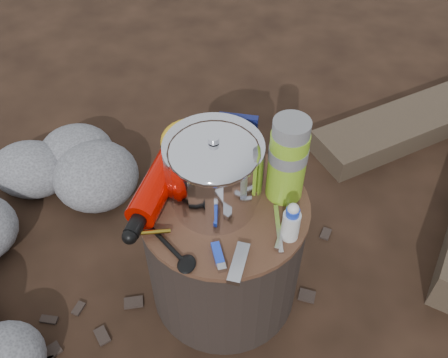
% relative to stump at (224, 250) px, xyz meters
% --- Properties ---
extents(ground, '(60.00, 60.00, 0.00)m').
position_rel_stump_xyz_m(ground, '(0.00, 0.00, -0.19)').
color(ground, black).
rests_on(ground, ground).
extents(stump, '(0.42, 0.42, 0.39)m').
position_rel_stump_xyz_m(stump, '(0.00, 0.00, 0.00)').
color(stump, black).
rests_on(stump, ground).
extents(rock_ring, '(0.43, 0.94, 0.19)m').
position_rel_stump_xyz_m(rock_ring, '(-0.61, 0.02, -0.10)').
color(rock_ring, slate).
rests_on(rock_ring, ground).
extents(log_small, '(1.00, 0.84, 0.09)m').
position_rel_stump_xyz_m(log_small, '(0.71, 0.92, -0.15)').
color(log_small, '#3F3225').
rests_on(log_small, ground).
extents(foil_windscreen, '(0.24, 0.24, 0.15)m').
position_rel_stump_xyz_m(foil_windscreen, '(-0.03, 0.05, 0.27)').
color(foil_windscreen, silver).
rests_on(foil_windscreen, stump).
extents(camping_pot, '(0.20, 0.20, 0.20)m').
position_rel_stump_xyz_m(camping_pot, '(-0.02, 0.00, 0.30)').
color(camping_pot, silver).
rests_on(camping_pot, stump).
extents(fuel_bottle, '(0.11, 0.31, 0.07)m').
position_rel_stump_xyz_m(fuel_bottle, '(-0.17, 0.01, 0.23)').
color(fuel_bottle, '#C40A00').
rests_on(fuel_bottle, stump).
extents(thermos, '(0.09, 0.09, 0.23)m').
position_rel_stump_xyz_m(thermos, '(0.14, 0.07, 0.31)').
color(thermos, '#80B322').
rests_on(thermos, stump).
extents(travel_mug, '(0.08, 0.08, 0.12)m').
position_rel_stump_xyz_m(travel_mug, '(0.14, 0.11, 0.25)').
color(travel_mug, black).
rests_on(travel_mug, stump).
extents(stuff_sack, '(0.17, 0.14, 0.12)m').
position_rel_stump_xyz_m(stuff_sack, '(-0.11, 0.14, 0.25)').
color(stuff_sack, gold).
rests_on(stuff_sack, stump).
extents(food_pouch, '(0.10, 0.02, 0.13)m').
position_rel_stump_xyz_m(food_pouch, '(0.00, 0.18, 0.26)').
color(food_pouch, '#0F154F').
rests_on(food_pouch, stump).
extents(lighter, '(0.05, 0.08, 0.01)m').
position_rel_stump_xyz_m(lighter, '(0.01, -0.15, 0.20)').
color(lighter, '#1A39C4').
rests_on(lighter, stump).
extents(multitool, '(0.04, 0.11, 0.01)m').
position_rel_stump_xyz_m(multitool, '(0.06, -0.17, 0.20)').
color(multitool, silver).
rests_on(multitool, stump).
extents(pot_grabber, '(0.04, 0.14, 0.01)m').
position_rel_stump_xyz_m(pot_grabber, '(0.14, -0.05, 0.20)').
color(pot_grabber, silver).
rests_on(pot_grabber, stump).
extents(spork, '(0.15, 0.13, 0.01)m').
position_rel_stump_xyz_m(spork, '(-0.11, -0.14, 0.20)').
color(spork, black).
rests_on(spork, stump).
extents(squeeze_bottle, '(0.04, 0.04, 0.10)m').
position_rel_stump_xyz_m(squeeze_bottle, '(0.17, -0.07, 0.24)').
color(squeeze_bottle, silver).
rests_on(squeeze_bottle, stump).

